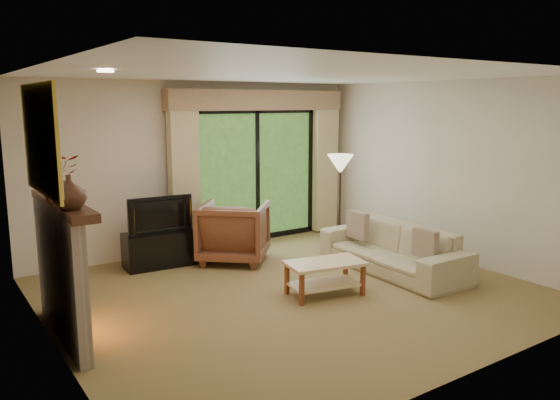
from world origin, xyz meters
TOP-DOWN VIEW (x-y plane):
  - floor at (0.00, 0.00)m, footprint 5.50×5.50m
  - ceiling at (0.00, 0.00)m, footprint 5.50×5.50m
  - wall_back at (0.00, 2.50)m, footprint 5.00×0.00m
  - wall_front at (0.00, -2.50)m, footprint 5.00×0.00m
  - wall_left at (-2.75, 0.00)m, footprint 0.00×5.00m
  - wall_right at (2.75, 0.00)m, footprint 0.00×5.00m
  - fireplace at (-2.63, 0.20)m, footprint 0.24×1.70m
  - mirror at (-2.71, 0.20)m, footprint 0.07×1.45m
  - sliding_door at (1.00, 2.45)m, footprint 2.26×0.10m
  - curtain_left at (-0.35, 2.34)m, footprint 0.45×0.18m
  - curtain_right at (2.35, 2.34)m, footprint 0.45×0.18m
  - cornice at (1.00, 2.36)m, footprint 3.20×0.24m
  - media_console at (-0.93, 1.95)m, footprint 1.01×0.51m
  - tv at (-0.93, 1.95)m, footprint 0.91×0.18m
  - armchair at (0.06, 1.58)m, footprint 1.33×1.33m
  - sofa at (1.61, -0.07)m, footprint 0.92×2.20m
  - pillow_near at (1.53, -0.70)m, footprint 0.11×0.37m
  - pillow_far at (1.53, 0.56)m, footprint 0.11×0.39m
  - coffee_table at (0.25, -0.28)m, footprint 1.00×0.67m
  - floor_lamp at (1.71, 1.17)m, footprint 0.46×0.46m
  - vase at (-2.61, -0.29)m, footprint 0.35×0.35m
  - branches at (-2.61, 0.14)m, footprint 0.44×0.40m

SIDE VIEW (x-z plane):
  - floor at x=0.00m, z-range 0.00..0.00m
  - coffee_table at x=0.25m, z-range 0.00..0.41m
  - media_console at x=-0.93m, z-range 0.00..0.49m
  - sofa at x=1.61m, z-range 0.00..0.63m
  - armchair at x=0.06m, z-range 0.00..0.87m
  - pillow_near at x=1.53m, z-range 0.35..0.71m
  - pillow_far at x=1.53m, z-range 0.34..0.73m
  - fireplace at x=-2.63m, z-range 0.00..1.37m
  - floor_lamp at x=1.71m, z-range 0.00..1.50m
  - tv at x=-0.93m, z-range 0.49..1.01m
  - sliding_door at x=1.00m, z-range 0.02..2.18m
  - curtain_left at x=-0.35m, z-range 0.02..2.38m
  - curtain_right at x=2.35m, z-range 0.02..2.38m
  - wall_back at x=0.00m, z-range -1.20..3.80m
  - wall_front at x=0.00m, z-range -1.20..3.80m
  - wall_left at x=-2.75m, z-range -1.20..3.80m
  - wall_right at x=2.75m, z-range -1.20..3.80m
  - vase at x=-2.61m, z-range 1.37..1.67m
  - branches at x=-2.61m, z-range 1.37..1.81m
  - mirror at x=-2.71m, z-range 1.44..2.46m
  - cornice at x=1.00m, z-range 2.16..2.48m
  - ceiling at x=0.00m, z-range 2.60..2.60m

